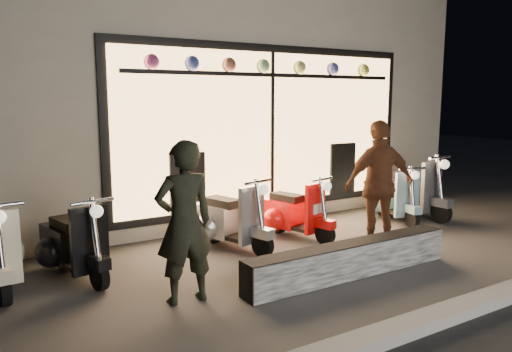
% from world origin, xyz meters
% --- Properties ---
extents(ground, '(40.00, 40.00, 0.00)m').
position_xyz_m(ground, '(0.00, 0.00, 0.00)').
color(ground, '#383533').
rests_on(ground, ground).
extents(kerb, '(40.00, 0.25, 0.12)m').
position_xyz_m(kerb, '(0.00, -2.00, 0.06)').
color(kerb, slate).
rests_on(kerb, ground).
extents(shop_building, '(10.20, 6.23, 4.20)m').
position_xyz_m(shop_building, '(0.00, 4.98, 2.10)').
color(shop_building, beige).
rests_on(shop_building, ground).
extents(graffiti_barrier, '(2.80, 0.28, 0.40)m').
position_xyz_m(graffiti_barrier, '(0.18, -0.65, 0.20)').
color(graffiti_barrier, black).
rests_on(graffiti_barrier, ground).
extents(scooter_silver, '(0.67, 1.34, 0.96)m').
position_xyz_m(scooter_silver, '(-0.48, 1.16, 0.39)').
color(scooter_silver, black).
rests_on(scooter_silver, ground).
extents(scooter_red, '(0.62, 1.26, 0.90)m').
position_xyz_m(scooter_red, '(0.58, 1.12, 0.36)').
color(scooter_red, black).
rests_on(scooter_red, ground).
extents(scooter_black, '(0.60, 1.32, 0.94)m').
position_xyz_m(scooter_black, '(-2.53, 1.11, 0.38)').
color(scooter_black, black).
rests_on(scooter_black, ground).
extents(scooter_blue, '(0.64, 1.29, 0.92)m').
position_xyz_m(scooter_blue, '(2.69, 1.11, 0.37)').
color(scooter_blue, black).
rests_on(scooter_blue, ground).
extents(scooter_grey, '(0.53, 1.48, 1.06)m').
position_xyz_m(scooter_grey, '(3.10, 1.19, 0.42)').
color(scooter_grey, black).
rests_on(scooter_grey, ground).
extents(man, '(0.62, 0.42, 1.64)m').
position_xyz_m(man, '(-1.72, -0.32, 0.82)').
color(man, black).
rests_on(man, ground).
extents(woman, '(1.10, 0.64, 1.75)m').
position_xyz_m(woman, '(1.30, 0.02, 0.88)').
color(woman, brown).
rests_on(woman, ground).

